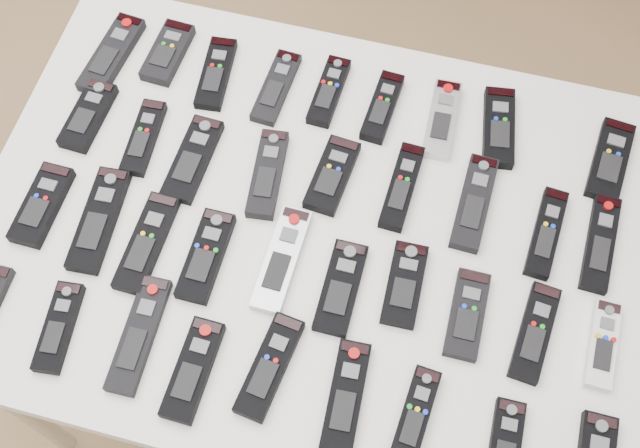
% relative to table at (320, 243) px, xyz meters
% --- Properties ---
extents(ground, '(4.00, 4.00, 0.00)m').
position_rel_table_xyz_m(ground, '(-0.13, -0.12, -0.72)').
color(ground, '#9A7E4E').
rests_on(ground, ground).
extents(table, '(1.25, 0.88, 0.78)m').
position_rel_table_xyz_m(table, '(0.00, 0.00, 0.00)').
color(table, white).
rests_on(table, ground).
extents(remote_0, '(0.08, 0.20, 0.02)m').
position_rel_table_xyz_m(remote_0, '(-0.50, 0.27, 0.07)').
color(remote_0, black).
rests_on(remote_0, table).
extents(remote_1, '(0.07, 0.15, 0.02)m').
position_rel_table_xyz_m(remote_1, '(-0.39, 0.30, 0.07)').
color(remote_1, black).
rests_on(remote_1, table).
extents(remote_2, '(0.07, 0.17, 0.02)m').
position_rel_table_xyz_m(remote_2, '(-0.29, 0.28, 0.07)').
color(remote_2, black).
rests_on(remote_2, table).
extents(remote_3, '(0.06, 0.17, 0.02)m').
position_rel_table_xyz_m(remote_3, '(-0.16, 0.27, 0.07)').
color(remote_3, black).
rests_on(remote_3, table).
extents(remote_4, '(0.05, 0.16, 0.02)m').
position_rel_table_xyz_m(remote_4, '(-0.06, 0.29, 0.07)').
color(remote_4, black).
rests_on(remote_4, table).
extents(remote_5, '(0.06, 0.16, 0.02)m').
position_rel_table_xyz_m(remote_5, '(0.05, 0.28, 0.07)').
color(remote_5, black).
rests_on(remote_5, table).
extents(remote_6, '(0.06, 0.17, 0.02)m').
position_rel_table_xyz_m(remote_6, '(0.17, 0.28, 0.07)').
color(remote_6, '#B7B7BC').
rests_on(remote_6, table).
extents(remote_7, '(0.08, 0.18, 0.02)m').
position_rel_table_xyz_m(remote_7, '(0.28, 0.29, 0.07)').
color(remote_7, black).
rests_on(remote_7, table).
extents(remote_8, '(0.08, 0.18, 0.02)m').
position_rel_table_xyz_m(remote_8, '(0.49, 0.27, 0.07)').
color(remote_8, black).
rests_on(remote_8, table).
extents(remote_9, '(0.07, 0.16, 0.02)m').
position_rel_table_xyz_m(remote_9, '(-0.49, 0.12, 0.07)').
color(remote_9, black).
rests_on(remote_9, table).
extents(remote_10, '(0.05, 0.16, 0.02)m').
position_rel_table_xyz_m(remote_10, '(-0.37, 0.10, 0.07)').
color(remote_10, black).
rests_on(remote_10, table).
extents(remote_11, '(0.07, 0.18, 0.02)m').
position_rel_table_xyz_m(remote_11, '(-0.27, 0.08, 0.07)').
color(remote_11, black).
rests_on(remote_11, table).
extents(remote_12, '(0.07, 0.18, 0.02)m').
position_rel_table_xyz_m(remote_12, '(-0.12, 0.08, 0.07)').
color(remote_12, black).
rests_on(remote_12, table).
extents(remote_13, '(0.07, 0.16, 0.02)m').
position_rel_table_xyz_m(remote_13, '(-0.00, 0.11, 0.07)').
color(remote_13, black).
rests_on(remote_13, table).
extents(remote_14, '(0.05, 0.18, 0.02)m').
position_rel_table_xyz_m(remote_14, '(0.12, 0.12, 0.07)').
color(remote_14, black).
rests_on(remote_14, table).
extents(remote_15, '(0.06, 0.19, 0.02)m').
position_rel_table_xyz_m(remote_15, '(0.26, 0.12, 0.07)').
color(remote_15, black).
rests_on(remote_15, table).
extents(remote_16, '(0.06, 0.18, 0.02)m').
position_rel_table_xyz_m(remote_16, '(0.39, 0.09, 0.07)').
color(remote_16, black).
rests_on(remote_16, table).
extents(remote_17, '(0.06, 0.19, 0.02)m').
position_rel_table_xyz_m(remote_17, '(0.49, 0.09, 0.07)').
color(remote_17, black).
rests_on(remote_17, table).
extents(remote_18, '(0.06, 0.16, 0.02)m').
position_rel_table_xyz_m(remote_18, '(-0.50, -0.09, 0.07)').
color(remote_18, black).
rests_on(remote_18, table).
extents(remote_19, '(0.07, 0.21, 0.02)m').
position_rel_table_xyz_m(remote_19, '(-0.39, -0.09, 0.07)').
color(remote_19, black).
rests_on(remote_19, table).
extents(remote_20, '(0.06, 0.19, 0.02)m').
position_rel_table_xyz_m(remote_20, '(-0.29, -0.11, 0.07)').
color(remote_20, black).
rests_on(remote_20, table).
extents(remote_21, '(0.06, 0.17, 0.02)m').
position_rel_table_xyz_m(remote_21, '(-0.18, -0.11, 0.07)').
color(remote_21, black).
rests_on(remote_21, table).
extents(remote_22, '(0.06, 0.20, 0.02)m').
position_rel_table_xyz_m(remote_22, '(-0.05, -0.08, 0.07)').
color(remote_22, '#B7B7BC').
rests_on(remote_22, table).
extents(remote_23, '(0.06, 0.17, 0.02)m').
position_rel_table_xyz_m(remote_23, '(0.06, -0.10, 0.07)').
color(remote_23, black).
rests_on(remote_23, table).
extents(remote_24, '(0.06, 0.15, 0.02)m').
position_rel_table_xyz_m(remote_24, '(0.17, -0.07, 0.07)').
color(remote_24, black).
rests_on(remote_24, table).
extents(remote_25, '(0.06, 0.16, 0.02)m').
position_rel_table_xyz_m(remote_25, '(0.28, -0.10, 0.07)').
color(remote_25, black).
rests_on(remote_25, table).
extents(remote_26, '(0.07, 0.18, 0.02)m').
position_rel_table_xyz_m(remote_26, '(0.40, -0.10, 0.07)').
color(remote_26, black).
rests_on(remote_26, table).
extents(remote_27, '(0.05, 0.16, 0.02)m').
position_rel_table_xyz_m(remote_27, '(0.51, -0.09, 0.07)').
color(remote_27, silver).
rests_on(remote_27, table).
extents(remote_29, '(0.06, 0.16, 0.02)m').
position_rel_table_xyz_m(remote_29, '(-0.38, -0.30, 0.07)').
color(remote_29, black).
rests_on(remote_29, table).
extents(remote_30, '(0.06, 0.21, 0.02)m').
position_rel_table_xyz_m(remote_30, '(-0.24, -0.27, 0.07)').
color(remote_30, black).
rests_on(remote_30, table).
extents(remote_31, '(0.06, 0.17, 0.02)m').
position_rel_table_xyz_m(remote_31, '(-0.14, -0.31, 0.07)').
color(remote_31, black).
rests_on(remote_31, table).
extents(remote_32, '(0.08, 0.19, 0.02)m').
position_rel_table_xyz_m(remote_32, '(-0.01, -0.27, 0.07)').
color(remote_32, black).
rests_on(remote_32, table).
extents(remote_33, '(0.06, 0.19, 0.02)m').
position_rel_table_xyz_m(remote_33, '(0.12, -0.29, 0.07)').
color(remote_33, black).
rests_on(remote_33, table).
extents(remote_34, '(0.06, 0.16, 0.02)m').
position_rel_table_xyz_m(remote_34, '(0.23, -0.29, 0.07)').
color(remote_34, black).
rests_on(remote_34, table).
extents(remote_35, '(0.05, 0.15, 0.02)m').
position_rel_table_xyz_m(remote_35, '(0.38, -0.30, 0.07)').
color(remote_35, black).
rests_on(remote_35, table).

